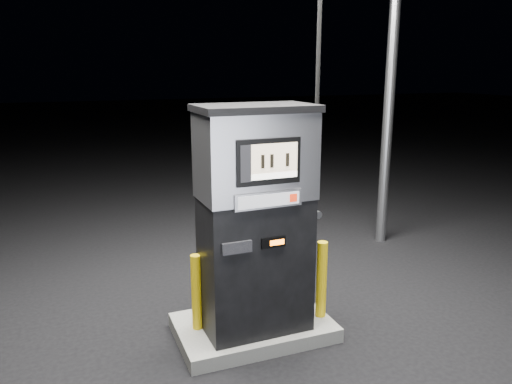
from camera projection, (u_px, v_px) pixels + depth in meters
name	position (u px, v px, depth m)	size (l,w,h in m)	color
ground	(253.00, 334.00, 5.29)	(80.00, 80.00, 0.00)	black
pump_island	(253.00, 327.00, 5.28)	(1.60, 1.00, 0.15)	#5F5F5A
fuel_dispenser	(256.00, 218.00, 4.88)	(1.25, 0.69, 4.70)	black
bollard_left	(197.00, 292.00, 5.03)	(0.11, 0.11, 0.79)	yellow
bollard_right	(321.00, 279.00, 5.28)	(0.11, 0.11, 0.84)	yellow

